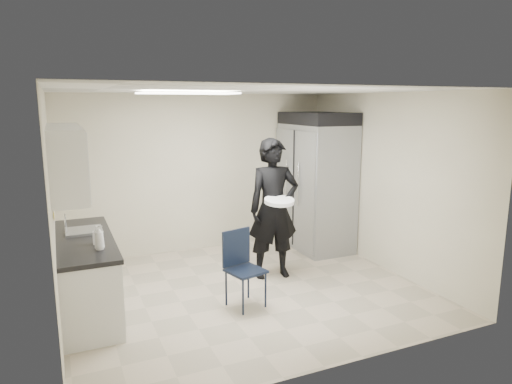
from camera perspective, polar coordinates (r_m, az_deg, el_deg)
name	(u,v)px	position (r m, az deg, el deg)	size (l,w,h in m)	color
floor	(245,290)	(6.21, -1.35, -12.18)	(4.50, 4.50, 0.00)	#B8A891
ceiling	(244,90)	(5.71, -1.47, 12.57)	(4.50, 4.50, 0.00)	white
back_wall	(199,173)	(7.68, -7.11, 2.37)	(4.50, 4.50, 0.00)	beige
left_wall	(53,211)	(5.40, -24.08, -2.20)	(4.00, 4.00, 0.00)	beige
right_wall	(386,182)	(6.98, 15.94, 1.16)	(4.00, 4.00, 0.00)	beige
ceiling_panel	(188,93)	(5.89, -8.52, 12.12)	(1.20, 0.60, 0.02)	white
lower_counter	(87,277)	(5.84, -20.42, -9.89)	(0.60, 1.90, 0.86)	silver
countertop	(84,240)	(5.70, -20.73, -5.61)	(0.64, 1.95, 0.05)	black
sink	(84,235)	(5.94, -20.67, -5.08)	(0.42, 0.40, 0.14)	gray
faucet	(66,225)	(5.90, -22.71, -3.83)	(0.02, 0.02, 0.24)	silver
upper_cabinets	(66,160)	(5.51, -22.69, 3.71)	(0.35, 1.80, 0.75)	silver
towel_dispenser	(59,166)	(6.68, -23.38, 3.02)	(0.22, 0.30, 0.35)	black
notice_sticker_left	(54,216)	(5.51, -23.95, -2.79)	(0.00, 0.12, 0.07)	yellow
notice_sticker_right	(54,216)	(5.72, -23.93, -2.73)	(0.00, 0.12, 0.07)	yellow
commercial_fridge	(316,187)	(7.80, 7.49, 0.64)	(0.80, 1.35, 2.10)	gray
fridge_compressor	(318,118)	(7.68, 7.71, 9.10)	(0.80, 1.35, 0.20)	black
folding_chair	(246,271)	(5.60, -1.30, -9.83)	(0.40, 0.40, 0.91)	black
man_tuxedo	(274,209)	(6.41, 2.21, -2.11)	(0.73, 0.48, 1.98)	black
bucket_lid	(279,201)	(6.14, 2.93, -1.13)	(0.41, 0.41, 0.05)	silver
soap_bottle_a	(99,237)	(5.15, -19.02, -5.38)	(0.10, 0.10, 0.27)	silver
soap_bottle_b	(97,235)	(5.37, -19.26, -5.05)	(0.09, 0.10, 0.21)	#B6B7C3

